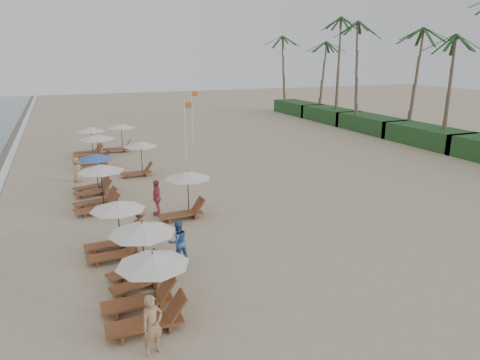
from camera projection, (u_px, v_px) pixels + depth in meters
name	position (u px, v px, depth m)	size (l,w,h in m)	color
ground	(276.00, 254.00, 17.32)	(160.00, 160.00, 0.00)	tan
shrub_hedge	(427.00, 136.00, 38.03)	(3.20, 53.00, 1.60)	#193D1C
palm_row	(431.00, 26.00, 36.29)	(7.00, 52.00, 12.30)	brown
lounger_station_0	(144.00, 291.00, 12.76)	(2.68, 2.16, 2.09)	brown
lounger_station_1	(138.00, 251.00, 14.86)	(2.51, 2.28, 2.15)	brown
lounger_station_2	(113.00, 230.00, 16.97)	(2.50, 2.13, 2.21)	brown
lounger_station_3	(97.00, 188.00, 21.94)	(2.72, 2.32, 2.36)	brown
lounger_station_4	(93.00, 175.00, 24.66)	(2.49, 2.22, 2.29)	brown
lounger_station_5	(95.00, 151.00, 30.08)	(2.66, 2.43, 2.36)	brown
lounger_station_6	(88.00, 143.00, 33.57)	(2.63, 2.18, 2.30)	brown
inland_station_0	(184.00, 191.00, 20.90)	(2.79, 2.24, 2.22)	brown
inland_station_1	(139.00, 155.00, 28.24)	(2.66, 2.24, 2.22)	brown
inland_station_2	(119.00, 136.00, 35.34)	(2.89, 2.24, 2.22)	brown
beachgoer_near	(152.00, 325.00, 11.35)	(0.62, 0.40, 1.69)	#9D7755
beachgoer_mid_a	(178.00, 242.00, 16.50)	(0.79, 0.62, 1.63)	#345F9D
beachgoer_mid_b	(141.00, 226.00, 18.07)	(1.02, 0.59, 1.58)	#856244
beachgoer_far_a	(157.00, 197.00, 21.34)	(1.05, 0.44, 1.79)	#C14D5B
beachgoer_far_b	(77.00, 170.00, 26.94)	(0.76, 0.49, 1.55)	tan
flag_pole_near	(185.00, 128.00, 31.43)	(0.59, 0.08, 4.55)	silver
flag_pole_far	(192.00, 114.00, 37.85)	(0.60, 0.08, 4.75)	silver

